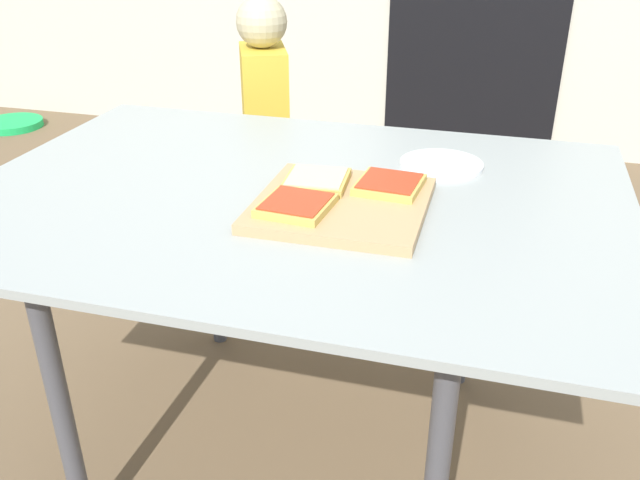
{
  "coord_description": "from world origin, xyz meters",
  "views": [
    {
      "loc": [
        0.41,
        -1.23,
        1.25
      ],
      "look_at": [
        0.06,
        0.0,
        0.6
      ],
      "focal_mm": 37.81,
      "sensor_mm": 36.0,
      "label": 1
    }
  ],
  "objects_px": {
    "pizza_slice_near_left": "(296,205)",
    "plate_white_right": "(441,164)",
    "cutting_board": "(342,205)",
    "pizza_slice_far_right": "(389,184)",
    "dining_table": "(293,220)",
    "child_left": "(266,130)",
    "garden_hose_coil": "(12,124)",
    "pizza_slice_far_left": "(317,180)"
  },
  "relations": [
    {
      "from": "dining_table",
      "to": "pizza_slice_far_right",
      "type": "distance_m",
      "value": 0.22
    },
    {
      "from": "cutting_board",
      "to": "plate_white_right",
      "type": "relative_size",
      "value": 1.74
    },
    {
      "from": "pizza_slice_far_left",
      "to": "plate_white_right",
      "type": "bearing_deg",
      "value": 44.52
    },
    {
      "from": "cutting_board",
      "to": "pizza_slice_near_left",
      "type": "distance_m",
      "value": 0.1
    },
    {
      "from": "pizza_slice_far_right",
      "to": "plate_white_right",
      "type": "relative_size",
      "value": 0.75
    },
    {
      "from": "pizza_slice_near_left",
      "to": "plate_white_right",
      "type": "height_order",
      "value": "pizza_slice_near_left"
    },
    {
      "from": "dining_table",
      "to": "cutting_board",
      "type": "distance_m",
      "value": 0.15
    },
    {
      "from": "child_left",
      "to": "garden_hose_coil",
      "type": "bearing_deg",
      "value": 148.84
    },
    {
      "from": "child_left",
      "to": "garden_hose_coil",
      "type": "distance_m",
      "value": 2.52
    },
    {
      "from": "child_left",
      "to": "garden_hose_coil",
      "type": "height_order",
      "value": "child_left"
    },
    {
      "from": "pizza_slice_far_left",
      "to": "child_left",
      "type": "height_order",
      "value": "child_left"
    },
    {
      "from": "cutting_board",
      "to": "garden_hose_coil",
      "type": "bearing_deg",
      "value": 140.51
    },
    {
      "from": "cutting_board",
      "to": "pizza_slice_far_right",
      "type": "relative_size",
      "value": 2.33
    },
    {
      "from": "plate_white_right",
      "to": "child_left",
      "type": "xyz_separation_m",
      "value": [
        -0.63,
        0.56,
        -0.15
      ]
    },
    {
      "from": "dining_table",
      "to": "garden_hose_coil",
      "type": "distance_m",
      "value": 3.26
    },
    {
      "from": "dining_table",
      "to": "child_left",
      "type": "bearing_deg",
      "value": 113.8
    },
    {
      "from": "pizza_slice_far_right",
      "to": "garden_hose_coil",
      "type": "distance_m",
      "value": 3.42
    },
    {
      "from": "plate_white_right",
      "to": "garden_hose_coil",
      "type": "distance_m",
      "value": 3.36
    },
    {
      "from": "pizza_slice_near_left",
      "to": "child_left",
      "type": "xyz_separation_m",
      "value": [
        -0.4,
        0.91,
        -0.17
      ]
    },
    {
      "from": "cutting_board",
      "to": "pizza_slice_near_left",
      "type": "xyz_separation_m",
      "value": [
        -0.07,
        -0.07,
        0.02
      ]
    },
    {
      "from": "cutting_board",
      "to": "pizza_slice_far_left",
      "type": "relative_size",
      "value": 2.33
    },
    {
      "from": "cutting_board",
      "to": "child_left",
      "type": "bearing_deg",
      "value": 118.94
    },
    {
      "from": "cutting_board",
      "to": "child_left",
      "type": "xyz_separation_m",
      "value": [
        -0.47,
        0.85,
        -0.15
      ]
    },
    {
      "from": "child_left",
      "to": "garden_hose_coil",
      "type": "relative_size",
      "value": 2.79
    },
    {
      "from": "cutting_board",
      "to": "dining_table",
      "type": "bearing_deg",
      "value": 154.14
    },
    {
      "from": "plate_white_right",
      "to": "child_left",
      "type": "relative_size",
      "value": 0.19
    },
    {
      "from": "dining_table",
      "to": "pizza_slice_far_left",
      "type": "bearing_deg",
      "value": 6.58
    },
    {
      "from": "cutting_board",
      "to": "garden_hose_coil",
      "type": "relative_size",
      "value": 0.93
    },
    {
      "from": "cutting_board",
      "to": "pizza_slice_far_left",
      "type": "xyz_separation_m",
      "value": [
        -0.07,
        0.06,
        0.02
      ]
    },
    {
      "from": "dining_table",
      "to": "garden_hose_coil",
      "type": "bearing_deg",
      "value": 139.95
    },
    {
      "from": "child_left",
      "to": "dining_table",
      "type": "bearing_deg",
      "value": -66.2
    },
    {
      "from": "plate_white_right",
      "to": "child_left",
      "type": "distance_m",
      "value": 0.85
    },
    {
      "from": "dining_table",
      "to": "child_left",
      "type": "xyz_separation_m",
      "value": [
        -0.35,
        0.79,
        -0.07
      ]
    },
    {
      "from": "pizza_slice_far_right",
      "to": "child_left",
      "type": "distance_m",
      "value": 0.96
    },
    {
      "from": "cutting_board",
      "to": "child_left",
      "type": "relative_size",
      "value": 0.33
    },
    {
      "from": "pizza_slice_near_left",
      "to": "plate_white_right",
      "type": "relative_size",
      "value": 0.75
    },
    {
      "from": "pizza_slice_far_left",
      "to": "plate_white_right",
      "type": "xyz_separation_m",
      "value": [
        0.23,
        0.23,
        -0.02
      ]
    },
    {
      "from": "garden_hose_coil",
      "to": "pizza_slice_near_left",
      "type": "bearing_deg",
      "value": -41.16
    },
    {
      "from": "pizza_slice_far_left",
      "to": "pizza_slice_near_left",
      "type": "bearing_deg",
      "value": -91.23
    },
    {
      "from": "cutting_board",
      "to": "pizza_slice_far_left",
      "type": "height_order",
      "value": "pizza_slice_far_left"
    },
    {
      "from": "dining_table",
      "to": "pizza_slice_near_left",
      "type": "height_order",
      "value": "pizza_slice_near_left"
    },
    {
      "from": "dining_table",
      "to": "cutting_board",
      "type": "xyz_separation_m",
      "value": [
        0.12,
        -0.06,
        0.08
      ]
    }
  ]
}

